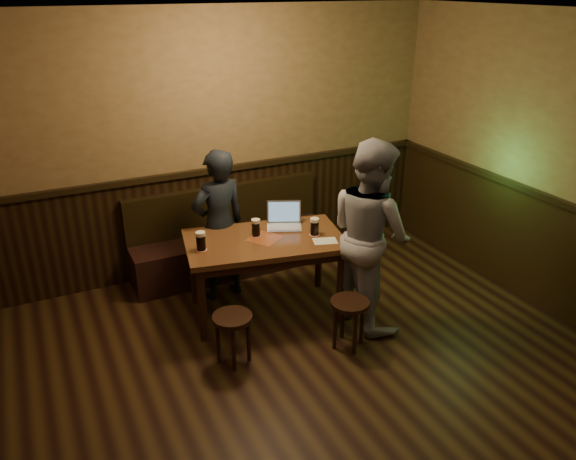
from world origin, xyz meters
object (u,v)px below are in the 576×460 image
(laptop, at_px, (284,220))
(person_suit, at_px, (219,226))
(pint_left, at_px, (201,241))
(person_grey, at_px, (370,234))
(pint_right, at_px, (315,227))
(pint_mid, at_px, (256,228))
(bench, at_px, (230,245))
(stool_right, at_px, (349,310))
(pub_table, at_px, (265,248))
(stool_left, at_px, (233,325))

(laptop, bearing_deg, person_suit, 176.16)
(pint_left, relative_size, person_grey, 0.10)
(pint_right, bearing_deg, pint_left, 171.71)
(pint_left, height_order, pint_mid, pint_left)
(pint_left, xyz_separation_m, pint_right, (1.07, -0.16, -0.00))
(bench, bearing_deg, stool_right, -76.90)
(laptop, distance_m, person_grey, 0.89)
(pub_table, relative_size, person_suit, 1.03)
(pint_right, bearing_deg, person_grey, -47.82)
(stool_left, xyz_separation_m, stool_right, (1.00, -0.24, 0.00))
(pint_right, relative_size, laptop, 0.41)
(pub_table, relative_size, stool_left, 3.52)
(pint_left, bearing_deg, stool_right, -40.41)
(stool_right, height_order, person_grey, person_grey)
(person_suit, bearing_deg, pint_mid, 110.84)
(bench, bearing_deg, pint_right, -67.32)
(pint_left, height_order, pint_right, pint_left)
(stool_left, relative_size, pint_right, 2.66)
(stool_left, bearing_deg, pint_mid, 53.49)
(pint_right, xyz_separation_m, person_suit, (-0.74, 0.62, -0.09))
(bench, height_order, person_grey, person_grey)
(bench, distance_m, person_suit, 0.73)
(laptop, height_order, person_grey, person_grey)
(stool_right, xyz_separation_m, person_grey, (0.40, 0.32, 0.52))
(bench, distance_m, stool_right, 1.87)
(pub_table, relative_size, pint_left, 9.04)
(pint_mid, bearing_deg, person_grey, -35.57)
(stool_left, distance_m, pint_right, 1.25)
(stool_left, distance_m, pint_left, 0.82)
(person_suit, bearing_deg, pint_left, 45.11)
(person_suit, relative_size, person_grey, 0.88)
(stool_right, distance_m, pint_right, 0.88)
(pint_mid, relative_size, person_suit, 0.11)
(pint_left, relative_size, person_suit, 0.11)
(pub_table, height_order, pint_right, pint_right)
(pint_mid, relative_size, person_grey, 0.10)
(pint_left, distance_m, person_suit, 0.58)
(bench, relative_size, stool_right, 4.77)
(pub_table, xyz_separation_m, person_grey, (0.82, -0.53, 0.20))
(pub_table, distance_m, stool_right, 1.01)
(pint_right, height_order, laptop, laptop)
(bench, relative_size, pint_left, 12.37)
(stool_right, bearing_deg, pint_mid, 116.52)
(stool_right, bearing_deg, person_grey, 39.26)
(stool_right, bearing_deg, pint_right, 87.21)
(stool_left, height_order, pint_right, pint_right)
(stool_right, height_order, laptop, laptop)
(pub_table, distance_m, person_grey, 1.00)
(laptop, relative_size, person_suit, 0.26)
(pub_table, distance_m, laptop, 0.38)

